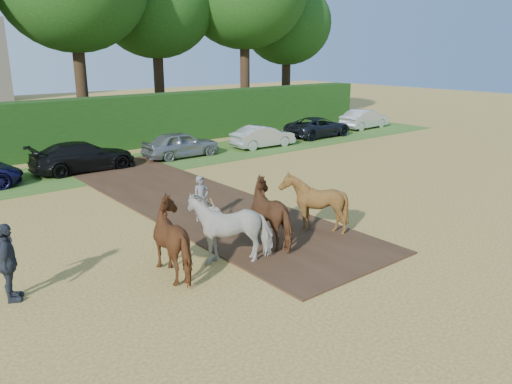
% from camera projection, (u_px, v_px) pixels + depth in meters
% --- Properties ---
extents(ground, '(120.00, 120.00, 0.00)m').
position_uv_depth(ground, '(283.00, 272.00, 12.93)').
color(ground, gold).
rests_on(ground, ground).
extents(earth_strip, '(4.50, 17.00, 0.05)m').
position_uv_depth(earth_strip, '(190.00, 200.00, 19.07)').
color(earth_strip, '#472D1C').
rests_on(earth_strip, ground).
extents(grass_verge, '(50.00, 5.00, 0.03)m').
position_uv_depth(grass_verge, '(84.00, 172.00, 23.40)').
color(grass_verge, '#38601E').
rests_on(grass_verge, ground).
extents(hedgerow, '(46.00, 1.60, 3.00)m').
position_uv_depth(hedgerow, '(50.00, 129.00, 26.36)').
color(hedgerow, '#14380F').
rests_on(hedgerow, ground).
extents(spectator_far, '(0.77, 1.17, 1.85)m').
position_uv_depth(spectator_far, '(8.00, 263.00, 11.20)').
color(spectator_far, '#262B33').
rests_on(spectator_far, ground).
extents(plough_team, '(6.28, 4.40, 1.89)m').
position_uv_depth(plough_team, '(252.00, 219.00, 14.11)').
color(plough_team, '#602918').
rests_on(plough_team, ground).
extents(parked_cars, '(40.60, 2.65, 1.41)m').
position_uv_depth(parked_cars, '(139.00, 151.00, 24.98)').
color(parked_cars, silver).
rests_on(parked_cars, ground).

